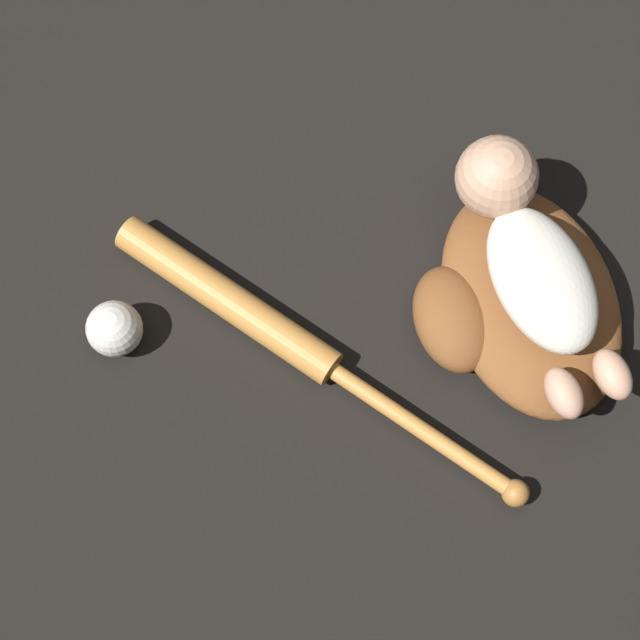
{
  "coord_description": "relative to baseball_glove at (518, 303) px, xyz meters",
  "views": [
    {
      "loc": [
        -0.42,
        0.31,
        1.29
      ],
      "look_at": [
        -0.01,
        0.22,
        0.06
      ],
      "focal_mm": 60.0,
      "sensor_mm": 36.0,
      "label": 1
    }
  ],
  "objects": [
    {
      "name": "baseball",
      "position": [
        0.08,
        0.5,
        -0.0
      ],
      "size": [
        0.07,
        0.07,
        0.07
      ],
      "color": "silver",
      "rests_on": "ground"
    },
    {
      "name": "baby_figure",
      "position": [
        0.04,
        -0.01,
        0.08
      ],
      "size": [
        0.36,
        0.15,
        0.1
      ],
      "color": "silver",
      "rests_on": "baseball_glove"
    },
    {
      "name": "baseball_glove",
      "position": [
        0.0,
        0.0,
        0.0
      ],
      "size": [
        0.32,
        0.26,
        0.07
      ],
      "color": "brown",
      "rests_on": "ground"
    },
    {
      "name": "ground_plane",
      "position": [
        0.03,
        0.03,
        -0.04
      ],
      "size": [
        6.0,
        6.0,
        0.0
      ],
      "primitive_type": "plane",
      "color": "black"
    },
    {
      "name": "baseball_bat",
      "position": [
        0.05,
        0.31,
        -0.01
      ],
      "size": [
        0.47,
        0.43,
        0.05
      ],
      "color": "#C6843D",
      "rests_on": "ground"
    }
  ]
}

